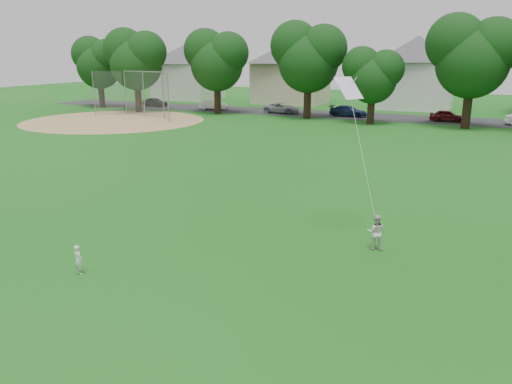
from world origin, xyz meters
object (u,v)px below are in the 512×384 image
at_px(toddler, 78,260).
at_px(baseball_backstop, 140,95).
at_px(older_boy, 376,232).
at_px(kite, 362,156).

bearing_deg(toddler, baseball_backstop, -39.52).
xyz_separation_m(older_boy, kite, (-0.72, 0.50, 2.54)).
height_order(older_boy, baseball_backstop, baseball_backstop).
bearing_deg(kite, older_boy, -34.84).
xyz_separation_m(toddler, kite, (7.22, 6.29, 2.69)).
distance_m(kite, baseball_backstop, 39.70).
height_order(kite, baseball_backstop, kite).
bearing_deg(baseball_backstop, toddler, -55.98).
distance_m(toddler, kite, 9.95).
bearing_deg(baseball_backstop, kite, -42.13).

